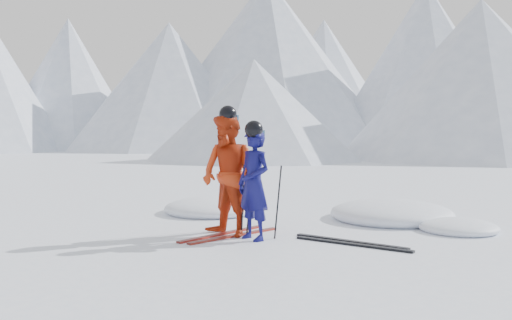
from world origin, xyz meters
The scene contains 12 objects.
ground centered at (0.00, 0.00, 0.00)m, with size 160.00×160.00×0.00m, color white.
skier_blue centered at (-1.56, -0.22, 0.80)m, with size 0.58×0.38×1.60m, color #0D0D4E.
skier_red centered at (-2.04, -0.19, 0.91)m, with size 0.89×0.69×1.82m, color red.
pole_blue_left centered at (-1.86, -0.07, 0.53)m, with size 0.02×0.02×1.06m, color black.
pole_blue_right centered at (-1.31, 0.03, 0.53)m, with size 0.02×0.02×1.06m, color black.
pole_red_left centered at (-2.34, 0.06, 0.61)m, with size 0.02×0.02×1.22m, color black.
pole_red_right centered at (-1.74, -0.04, 0.61)m, with size 0.02×0.02×1.22m, color black.
ski_worn_left centered at (-2.16, -0.19, 0.01)m, with size 0.09×1.70×0.03m, color black.
ski_worn_right centered at (-1.92, -0.19, 0.01)m, with size 0.09×1.70×0.03m, color black.
ski_loose_a centered at (-0.33, 0.37, 0.01)m, with size 0.09×1.70×0.03m, color black.
ski_loose_b centered at (-0.23, 0.22, 0.01)m, with size 0.09×1.70×0.03m, color black.
snow_lumps centered at (-1.03, 1.86, 0.00)m, with size 7.90×4.99×0.47m.
Camera 1 is at (2.77, -6.56, 1.55)m, focal length 38.00 mm.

